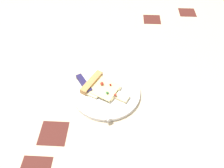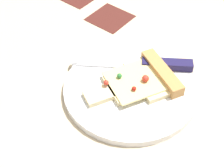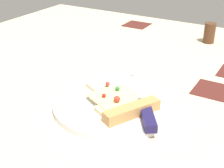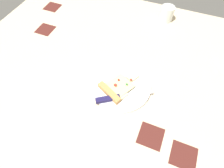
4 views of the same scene
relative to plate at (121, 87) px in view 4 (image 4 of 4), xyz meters
The scene contains 6 objects.
ground_plane 8.76cm from the plate, 132.70° to the left, with size 150.79×150.79×3.00cm.
plate is the anchor object (origin of this frame).
pizza_slice 3.00cm from the plate, 153.19° to the left, with size 19.05×15.00×2.62cm.
knife 6.34cm from the plate, 168.90° to the right, with size 15.20×21.05×2.45cm.
drinking_glass 55.57cm from the plate, ahead, with size 7.42×7.42×8.28cm, color silver.
fork 48.55cm from the plate, 56.74° to the right, with size 13.63×10.14×0.80cm.
Camera 4 is at (-39.60, -20.62, 68.89)cm, focal length 30.67 mm.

